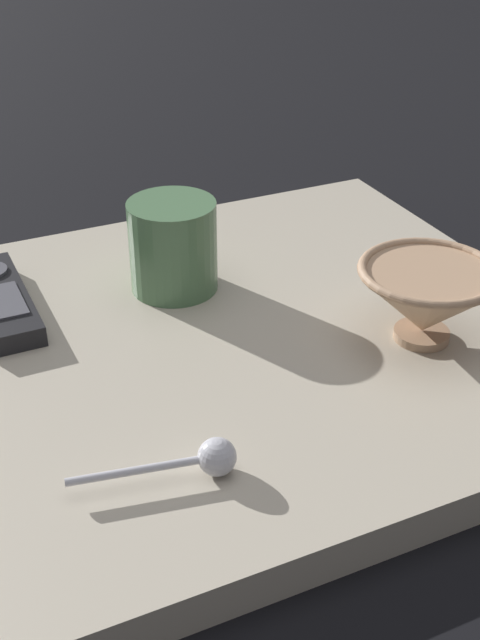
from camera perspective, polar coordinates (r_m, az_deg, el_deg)
ground_plane at (r=0.77m, az=-0.99°, el=-2.88°), size 6.00×6.00×0.00m
table at (r=0.76m, az=-1.00°, el=-1.84°), size 0.53×0.61×0.03m
cereal_bowl at (r=0.74m, az=12.60°, el=1.42°), size 0.12×0.12×0.07m
coffee_mug at (r=0.80m, az=-4.60°, el=5.05°), size 0.08×0.08×0.09m
teaspoon at (r=0.59m, az=-2.33°, el=-9.44°), size 0.04×0.12×0.03m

